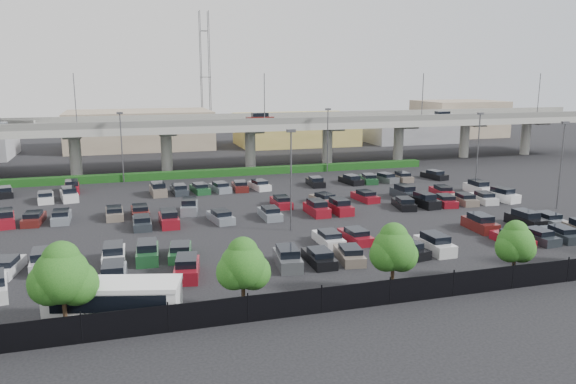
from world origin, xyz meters
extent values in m
plane|color=black|center=(0.00, 0.00, 0.00)|extent=(280.00, 280.00, 0.00)
cube|color=#999991|center=(0.00, 32.00, 7.25)|extent=(150.00, 13.00, 1.10)
cube|color=#63645F|center=(0.00, 25.75, 8.30)|extent=(150.00, 0.50, 1.00)
cube|color=#63645F|center=(0.00, 38.25, 8.30)|extent=(150.00, 0.50, 1.00)
cylinder|color=#999991|center=(-23.00, 32.00, 3.35)|extent=(1.80, 1.80, 6.70)
cube|color=#63645F|center=(-23.00, 32.00, 6.50)|extent=(2.60, 9.75, 0.50)
cylinder|color=#999991|center=(-9.00, 32.00, 3.35)|extent=(1.80, 1.80, 6.70)
cube|color=#63645F|center=(-9.00, 32.00, 6.50)|extent=(2.60, 9.75, 0.50)
cylinder|color=#999991|center=(5.00, 32.00, 3.35)|extent=(1.80, 1.80, 6.70)
cube|color=#63645F|center=(5.00, 32.00, 6.50)|extent=(2.60, 9.75, 0.50)
cylinder|color=#999991|center=(19.00, 32.00, 3.35)|extent=(1.80, 1.80, 6.70)
cube|color=#63645F|center=(19.00, 32.00, 6.50)|extent=(2.60, 9.75, 0.50)
cylinder|color=#999991|center=(33.00, 32.00, 3.35)|extent=(1.80, 1.80, 6.70)
cube|color=#63645F|center=(33.00, 32.00, 6.50)|extent=(2.60, 9.75, 0.50)
cylinder|color=#999991|center=(47.00, 32.00, 3.35)|extent=(1.80, 1.80, 6.70)
cube|color=#63645F|center=(47.00, 32.00, 6.50)|extent=(2.60, 9.75, 0.50)
cylinder|color=#999991|center=(61.00, 32.00, 3.35)|extent=(1.80, 1.80, 6.70)
cube|color=#63645F|center=(61.00, 32.00, 6.50)|extent=(2.60, 9.75, 0.50)
cube|color=#571917|center=(6.00, 29.00, 8.32)|extent=(4.40, 1.82, 1.05)
cube|color=black|center=(6.00, 29.00, 9.14)|extent=(2.60, 1.60, 0.65)
cube|color=#AEAEB2|center=(40.00, 29.00, 8.21)|extent=(4.40, 1.82, 0.82)
cube|color=black|center=(40.00, 29.00, 8.84)|extent=(2.30, 1.60, 0.50)
cylinder|color=#49494E|center=(-22.00, 25.90, 11.80)|extent=(0.14, 0.14, 8.00)
cylinder|color=#49494E|center=(6.00, 25.90, 11.80)|extent=(0.14, 0.14, 8.00)
cylinder|color=#49494E|center=(34.00, 25.90, 11.80)|extent=(0.14, 0.14, 8.00)
cylinder|color=#49494E|center=(58.00, 25.90, 11.80)|extent=(0.14, 0.14, 8.00)
cube|color=#113C11|center=(0.00, 25.00, 0.55)|extent=(66.00, 1.60, 1.10)
cube|color=black|center=(0.00, -28.00, 0.90)|extent=(70.00, 0.06, 1.80)
cylinder|color=black|center=(-19.00, -28.00, 1.00)|extent=(0.10, 0.10, 2.00)
cylinder|color=black|center=(-14.00, -28.00, 1.00)|extent=(0.10, 0.10, 2.00)
cylinder|color=black|center=(-9.00, -28.00, 1.00)|extent=(0.10, 0.10, 2.00)
cylinder|color=black|center=(-4.00, -28.00, 1.00)|extent=(0.10, 0.10, 2.00)
cylinder|color=black|center=(1.00, -28.00, 1.00)|extent=(0.10, 0.10, 2.00)
cylinder|color=black|center=(6.00, -28.00, 1.00)|extent=(0.10, 0.10, 2.00)
cylinder|color=black|center=(11.00, -28.00, 1.00)|extent=(0.10, 0.10, 2.00)
cylinder|color=black|center=(16.00, -28.00, 1.00)|extent=(0.10, 0.10, 2.00)
cylinder|color=#332316|center=(-20.00, -26.45, 1.09)|extent=(0.26, 0.26, 2.18)
sphere|color=#194F15|center=(-20.00, -26.45, 3.76)|extent=(3.39, 3.39, 3.39)
sphere|color=#194F15|center=(-19.21, -26.35, 3.15)|extent=(2.67, 2.67, 2.67)
sphere|color=#194F15|center=(-20.67, -26.53, 3.39)|extent=(2.67, 2.67, 2.67)
sphere|color=#194F15|center=(-19.96, -26.33, 4.73)|extent=(2.30, 2.30, 2.30)
cylinder|color=#332316|center=(-9.00, -26.67, 0.98)|extent=(0.26, 0.26, 1.96)
sphere|color=#194F15|center=(-9.00, -26.67, 3.37)|extent=(3.04, 3.04, 3.04)
sphere|color=#194F15|center=(-8.29, -26.57, 2.82)|extent=(2.39, 2.39, 2.39)
sphere|color=#194F15|center=(-9.60, -26.75, 3.04)|extent=(2.39, 2.39, 2.39)
sphere|color=#194F15|center=(-8.96, -26.55, 4.24)|extent=(2.06, 2.06, 2.06)
cylinder|color=#332316|center=(2.00, -26.39, 0.99)|extent=(0.26, 0.26, 1.97)
sphere|color=#194F15|center=(2.00, -26.39, 3.39)|extent=(3.07, 3.07, 3.07)
sphere|color=#194F15|center=(2.71, -26.29, 2.85)|extent=(2.41, 2.41, 2.41)
sphere|color=#194F15|center=(1.40, -26.47, 3.07)|extent=(2.41, 2.41, 2.41)
sphere|color=#194F15|center=(2.04, -26.27, 4.27)|extent=(2.08, 2.08, 2.08)
cylinder|color=#332316|center=(12.00, -26.82, 0.90)|extent=(0.26, 0.26, 1.80)
sphere|color=#194F15|center=(12.00, -26.82, 3.09)|extent=(2.79, 2.79, 2.79)
sphere|color=#194F15|center=(12.65, -26.72, 2.59)|extent=(2.19, 2.19, 2.19)
sphere|color=#194F15|center=(11.45, -26.90, 2.79)|extent=(2.19, 2.19, 2.19)
sphere|color=#194F15|center=(12.04, -26.70, 3.89)|extent=(1.89, 1.89, 1.89)
cube|color=white|center=(-17.14, -25.46, 1.20)|extent=(8.68, 4.73, 2.41)
cube|color=black|center=(-17.14, -25.46, 1.78)|extent=(7.59, 4.51, 1.09)
cube|color=white|center=(-17.14, -25.46, 2.55)|extent=(8.82, 4.87, 0.29)
cube|color=#1C4E27|center=(-20.00, -18.50, 0.53)|extent=(1.92, 4.44, 1.05)
cube|color=black|center=(-20.00, -18.50, 1.34)|extent=(1.66, 2.64, 0.65)
cube|color=slate|center=(-17.25, -18.50, 0.53)|extent=(2.01, 4.48, 1.05)
cube|color=black|center=(-17.25, -18.50, 1.34)|extent=(1.71, 2.67, 0.65)
cube|color=maroon|center=(-11.75, -18.50, 0.53)|extent=(2.53, 4.64, 1.05)
cube|color=black|center=(-11.75, -18.50, 1.34)|extent=(2.02, 2.83, 0.65)
cube|color=#4B4E52|center=(-3.50, -18.50, 0.53)|extent=(2.30, 4.57, 1.05)
cube|color=black|center=(-3.50, -18.50, 1.34)|extent=(1.88, 2.76, 0.65)
cube|color=black|center=(-0.75, -18.50, 0.41)|extent=(1.87, 4.42, 0.82)
cube|color=black|center=(-0.75, -18.70, 1.04)|extent=(1.63, 2.32, 0.50)
cube|color=#786B5E|center=(2.00, -18.50, 0.41)|extent=(2.43, 4.62, 0.82)
cube|color=black|center=(2.00, -18.70, 1.04)|extent=(1.92, 2.51, 0.50)
cube|color=black|center=(7.50, -18.50, 0.41)|extent=(2.61, 4.66, 0.82)
cube|color=black|center=(7.50, -18.70, 1.04)|extent=(2.00, 2.56, 0.50)
cube|color=white|center=(10.25, -18.50, 0.53)|extent=(1.93, 4.44, 1.05)
cube|color=black|center=(10.25, -18.50, 1.34)|extent=(1.66, 2.64, 0.65)
cube|color=maroon|center=(18.50, -18.50, 0.41)|extent=(1.92, 4.44, 0.82)
cube|color=black|center=(18.50, -18.70, 1.04)|extent=(1.66, 2.34, 0.50)
cube|color=#282D34|center=(21.25, -18.50, 0.41)|extent=(2.12, 4.52, 0.82)
cube|color=black|center=(21.25, -18.70, 1.04)|extent=(1.76, 2.41, 0.50)
cube|color=#282D34|center=(24.00, -18.50, 0.41)|extent=(2.11, 4.51, 0.82)
cube|color=black|center=(24.00, -18.70, 1.04)|extent=(1.75, 2.40, 0.50)
cube|color=white|center=(-25.50, -13.50, 0.41)|extent=(2.52, 4.64, 0.82)
cube|color=black|center=(-25.50, -13.70, 1.04)|extent=(1.96, 2.53, 0.50)
cube|color=#AEAEB2|center=(-22.75, -13.50, 0.53)|extent=(2.00, 4.47, 1.05)
cube|color=black|center=(-22.75, -13.50, 1.34)|extent=(1.71, 2.66, 0.65)
cube|color=white|center=(-17.25, -13.50, 0.53)|extent=(1.93, 4.44, 1.05)
cube|color=black|center=(-17.25, -13.50, 1.34)|extent=(1.66, 2.64, 0.65)
cube|color=#1C4E27|center=(-14.50, -13.50, 0.53)|extent=(2.11, 4.51, 1.05)
cube|color=black|center=(-14.50, -13.50, 1.34)|extent=(1.77, 2.70, 0.65)
cube|color=#1C4E27|center=(-11.75, -13.50, 0.41)|extent=(2.46, 4.62, 0.82)
cube|color=black|center=(-11.75, -13.70, 1.04)|extent=(1.93, 2.51, 0.50)
cube|color=white|center=(2.00, -13.50, 0.41)|extent=(1.83, 4.40, 0.82)
cube|color=black|center=(2.00, -13.70, 1.04)|extent=(1.61, 2.30, 0.50)
cube|color=maroon|center=(4.75, -13.50, 0.41)|extent=(2.07, 4.50, 0.82)
cube|color=black|center=(4.75, -13.70, 1.04)|extent=(1.73, 2.39, 0.50)
cube|color=#571917|center=(18.50, -13.50, 0.53)|extent=(2.04, 4.49, 1.05)
cube|color=black|center=(18.50, -13.50, 1.34)|extent=(1.73, 2.68, 0.65)
cube|color=black|center=(24.00, -13.50, 0.53)|extent=(1.96, 4.46, 1.05)
cube|color=black|center=(24.00, -13.50, 1.34)|extent=(1.69, 2.65, 0.65)
cube|color=slate|center=(26.75, -13.50, 0.41)|extent=(2.06, 4.49, 0.82)
cube|color=black|center=(26.75, -13.70, 1.04)|extent=(1.73, 2.39, 0.50)
cube|color=#282D34|center=(-14.50, -2.50, 0.41)|extent=(1.84, 4.41, 0.82)
cube|color=black|center=(-14.50, -2.70, 1.04)|extent=(1.61, 2.31, 0.50)
cube|color=maroon|center=(-11.75, -2.50, 0.53)|extent=(1.88, 4.43, 1.05)
cube|color=black|center=(-11.75, -2.50, 1.34)|extent=(1.64, 2.62, 0.65)
cube|color=slate|center=(-6.25, -2.50, 0.41)|extent=(2.52, 4.64, 0.82)
cube|color=black|center=(-6.25, -2.70, 1.04)|extent=(1.96, 2.53, 0.50)
cube|color=slate|center=(-0.75, -2.50, 0.41)|extent=(1.85, 4.41, 0.82)
cube|color=black|center=(-0.75, -2.70, 1.04)|extent=(1.62, 2.31, 0.50)
cube|color=maroon|center=(4.75, -2.50, 0.53)|extent=(1.92, 4.44, 1.05)
cube|color=black|center=(4.75, -2.50, 1.34)|extent=(1.66, 2.63, 0.65)
cube|color=maroon|center=(7.50, -2.50, 0.53)|extent=(1.99, 4.47, 1.05)
cube|color=black|center=(7.50, -2.50, 1.34)|extent=(1.70, 2.66, 0.65)
cube|color=black|center=(15.75, -2.50, 0.41)|extent=(2.59, 4.66, 0.82)
cube|color=black|center=(15.75, -2.70, 1.04)|extent=(1.99, 2.55, 0.50)
cube|color=black|center=(18.50, -2.50, 0.53)|extent=(2.15, 4.53, 1.05)
cube|color=black|center=(18.50, -2.50, 1.34)|extent=(1.80, 2.72, 0.65)
cube|color=maroon|center=(21.25, -2.50, 0.41)|extent=(2.51, 4.64, 0.82)
cube|color=black|center=(21.25, -2.70, 1.04)|extent=(1.95, 2.53, 0.50)
cube|color=#786B5E|center=(24.00, -2.50, 0.41)|extent=(2.29, 4.57, 0.82)
cube|color=black|center=(24.00, -2.70, 1.04)|extent=(1.84, 2.46, 0.50)
cube|color=white|center=(26.75, -2.50, 0.41)|extent=(2.28, 4.57, 0.82)
cube|color=black|center=(26.75, -2.70, 1.04)|extent=(1.84, 2.46, 0.50)
cube|color=white|center=(29.50, -2.50, 0.53)|extent=(2.61, 4.66, 1.05)
cube|color=black|center=(29.50, -2.50, 1.34)|extent=(2.06, 2.85, 0.65)
cube|color=maroon|center=(-28.25, 2.50, 0.53)|extent=(2.54, 4.64, 1.05)
cube|color=black|center=(-28.25, 2.50, 1.34)|extent=(2.02, 2.83, 0.65)
cube|color=#571917|center=(-25.50, 2.50, 0.41)|extent=(2.12, 4.51, 0.82)
cube|color=black|center=(-25.50, 2.30, 1.04)|extent=(1.76, 2.40, 0.50)
cube|color=slate|center=(-22.75, 2.50, 0.41)|extent=(1.86, 4.41, 0.82)
cube|color=black|center=(-22.75, 2.30, 1.04)|extent=(1.62, 2.31, 0.50)
cube|color=#786B5E|center=(-17.25, 2.50, 0.41)|extent=(1.95, 4.45, 0.82)
cube|color=black|center=(-17.25, 2.30, 1.04)|extent=(1.67, 2.35, 0.50)
cube|color=#571917|center=(-14.50, 2.50, 0.41)|extent=(1.97, 4.46, 0.82)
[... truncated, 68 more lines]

